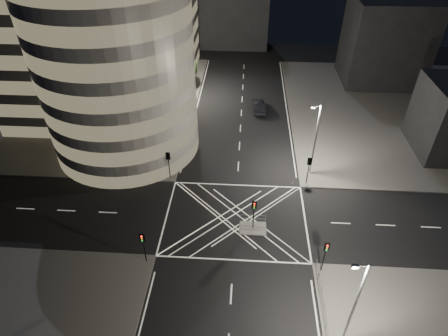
# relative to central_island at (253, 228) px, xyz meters

# --- Properties ---
(ground) EXTENTS (120.00, 120.00, 0.00)m
(ground) POSITION_rel_central_island_xyz_m (-2.00, 1.50, -0.07)
(ground) COLOR black
(ground) RESTS_ON ground
(sidewalk_far_left) EXTENTS (42.00, 42.00, 0.15)m
(sidewalk_far_left) POSITION_rel_central_island_xyz_m (-31.00, 28.50, 0.00)
(sidewalk_far_left) COLOR #53514E
(sidewalk_far_left) RESTS_ON ground
(sidewalk_far_right) EXTENTS (42.00, 42.00, 0.15)m
(sidewalk_far_right) POSITION_rel_central_island_xyz_m (27.00, 28.50, 0.00)
(sidewalk_far_right) COLOR #53514E
(sidewalk_far_right) RESTS_ON ground
(central_island) EXTENTS (3.00, 2.00, 0.15)m
(central_island) POSITION_rel_central_island_xyz_m (0.00, 0.00, 0.00)
(central_island) COLOR slate
(central_island) RESTS_ON ground
(office_tower_curved) EXTENTS (30.00, 29.00, 27.20)m
(office_tower_curved) POSITION_rel_central_island_xyz_m (-22.74, 20.24, 12.58)
(office_tower_curved) COLOR gray
(office_tower_curved) RESTS_ON sidewalk_far_left
(office_block_rear) EXTENTS (24.00, 16.00, 22.00)m
(office_block_rear) POSITION_rel_central_island_xyz_m (-24.00, 43.50, 11.07)
(office_block_rear) COLOR gray
(office_block_rear) RESTS_ON sidewalk_far_left
(building_right_far) EXTENTS (14.00, 12.00, 15.00)m
(building_right_far) POSITION_rel_central_island_xyz_m (24.00, 41.50, 7.58)
(building_right_far) COLOR black
(building_right_far) RESTS_ON sidewalk_far_right
(building_far_end) EXTENTS (18.00, 8.00, 18.00)m
(building_far_end) POSITION_rel_central_island_xyz_m (-6.00, 59.50, 8.93)
(building_far_end) COLOR black
(building_far_end) RESTS_ON ground
(tree_a) EXTENTS (3.84, 3.84, 6.78)m
(tree_a) POSITION_rel_central_island_xyz_m (-12.50, 10.50, 4.63)
(tree_a) COLOR black
(tree_a) RESTS_ON sidewalk_far_left
(tree_b) EXTENTS (5.02, 5.02, 7.28)m
(tree_b) POSITION_rel_central_island_xyz_m (-12.50, 16.50, 4.46)
(tree_b) COLOR black
(tree_b) RESTS_ON sidewalk_far_left
(tree_c) EXTENTS (4.64, 4.64, 7.63)m
(tree_c) POSITION_rel_central_island_xyz_m (-12.50, 22.50, 5.03)
(tree_c) COLOR black
(tree_c) RESTS_ON sidewalk_far_left
(tree_d) EXTENTS (4.90, 4.90, 7.79)m
(tree_d) POSITION_rel_central_island_xyz_m (-12.50, 28.50, 5.04)
(tree_d) COLOR black
(tree_d) RESTS_ON sidewalk_far_left
(tree_e) EXTENTS (4.39, 4.39, 6.67)m
(tree_e) POSITION_rel_central_island_xyz_m (-12.50, 34.50, 4.22)
(tree_e) COLOR black
(tree_e) RESTS_ON sidewalk_far_left
(traffic_signal_fl) EXTENTS (0.55, 0.22, 4.00)m
(traffic_signal_fl) POSITION_rel_central_island_xyz_m (-10.80, 8.30, 2.84)
(traffic_signal_fl) COLOR black
(traffic_signal_fl) RESTS_ON sidewalk_far_left
(traffic_signal_nl) EXTENTS (0.55, 0.22, 4.00)m
(traffic_signal_nl) POSITION_rel_central_island_xyz_m (-10.80, -5.30, 2.84)
(traffic_signal_nl) COLOR black
(traffic_signal_nl) RESTS_ON sidewalk_near_left
(traffic_signal_fr) EXTENTS (0.55, 0.22, 4.00)m
(traffic_signal_fr) POSITION_rel_central_island_xyz_m (6.80, 8.30, 2.84)
(traffic_signal_fr) COLOR black
(traffic_signal_fr) RESTS_ON sidewalk_far_right
(traffic_signal_nr) EXTENTS (0.55, 0.22, 4.00)m
(traffic_signal_nr) POSITION_rel_central_island_xyz_m (6.80, -5.30, 2.84)
(traffic_signal_nr) COLOR black
(traffic_signal_nr) RESTS_ON sidewalk_near_right
(traffic_signal_island) EXTENTS (0.55, 0.22, 4.00)m
(traffic_signal_island) POSITION_rel_central_island_xyz_m (0.00, 0.00, 2.84)
(traffic_signal_island) COLOR black
(traffic_signal_island) RESTS_ON central_island
(street_lamp_left_near) EXTENTS (1.25, 0.25, 10.00)m
(street_lamp_left_near) POSITION_rel_central_island_xyz_m (-11.44, 13.50, 5.47)
(street_lamp_left_near) COLOR slate
(street_lamp_left_near) RESTS_ON sidewalk_far_left
(street_lamp_left_far) EXTENTS (1.25, 0.25, 10.00)m
(street_lamp_left_far) POSITION_rel_central_island_xyz_m (-11.44, 31.50, 5.47)
(street_lamp_left_far) COLOR slate
(street_lamp_left_far) RESTS_ON sidewalk_far_left
(street_lamp_right_far) EXTENTS (1.25, 0.25, 10.00)m
(street_lamp_right_far) POSITION_rel_central_island_xyz_m (7.44, 10.50, 5.47)
(street_lamp_right_far) COLOR slate
(street_lamp_right_far) RESTS_ON sidewalk_far_right
(street_lamp_right_near) EXTENTS (1.25, 0.25, 10.00)m
(street_lamp_right_near) POSITION_rel_central_island_xyz_m (7.44, -12.50, 5.47)
(street_lamp_right_near) COLOR slate
(street_lamp_right_near) RESTS_ON sidewalk_near_right
(railing_near_right) EXTENTS (0.06, 11.70, 1.10)m
(railing_near_right) POSITION_rel_central_island_xyz_m (6.30, -10.65, 0.62)
(railing_near_right) COLOR slate
(railing_near_right) RESTS_ON sidewalk_near_right
(railing_island_south) EXTENTS (2.80, 0.06, 1.10)m
(railing_island_south) POSITION_rel_central_island_xyz_m (0.00, -0.90, 0.62)
(railing_island_south) COLOR slate
(railing_island_south) RESTS_ON central_island
(railing_island_north) EXTENTS (2.80, 0.06, 1.10)m
(railing_island_north) POSITION_rel_central_island_xyz_m (0.00, 0.90, 0.62)
(railing_island_north) COLOR slate
(railing_island_north) RESTS_ON central_island
(sedan) EXTENTS (2.16, 5.32, 1.72)m
(sedan) POSITION_rel_central_island_xyz_m (0.88, 27.48, 0.78)
(sedan) COLOR black
(sedan) RESTS_ON ground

